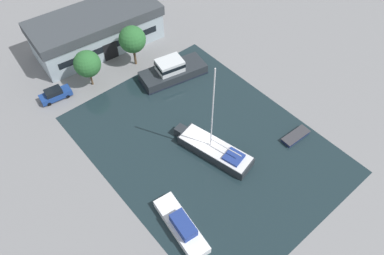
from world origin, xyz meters
The scene contains 10 objects.
ground_plane centered at (0.00, 0.00, 0.00)m, with size 440.00×440.00×0.00m, color slate.
water_canal centered at (0.00, 0.00, 0.00)m, with size 25.10×32.99×0.01m, color #19282D.
warehouse_building centered at (0.59, 26.38, 2.91)m, with size 20.83×10.50×5.76m.
quay_tree_near_building centered at (2.36, 18.73, 4.56)m, with size 4.01×4.01×6.58m.
quay_tree_by_water centered at (-5.16, 19.03, 3.87)m, with size 3.83×3.83×5.79m.
parked_car centered at (-10.63, 19.77, 0.88)m, with size 4.54×2.23×1.78m.
sailboat_moored centered at (-0.09, -1.85, 0.74)m, with size 5.10×11.04×13.65m.
motor_cruiser centered at (4.86, 12.68, 1.14)m, with size 10.46×5.76×3.19m.
small_dinghy centered at (9.71, -6.92, 0.26)m, with size 4.11×1.69×0.51m.
cabin_boat centered at (-9.65, -7.13, 0.77)m, with size 3.27×8.19×2.14m.
Camera 1 is at (-20.32, -21.35, 38.09)m, focal length 35.00 mm.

